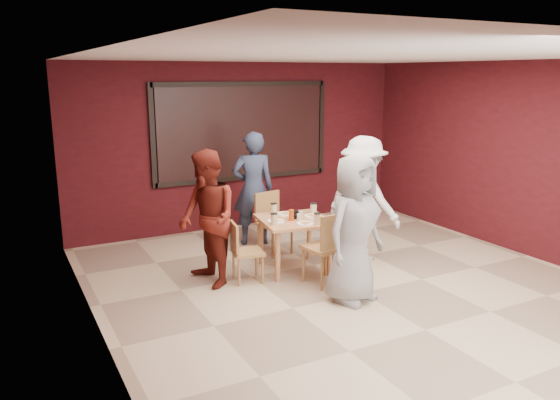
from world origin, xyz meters
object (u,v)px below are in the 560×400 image
dining_table (294,225)px  chair_front (329,244)px  chair_back (272,219)px  diner_left (208,219)px  chair_left (243,248)px  chair_right (350,226)px  diner_back (253,189)px  diner_front (354,229)px  diner_right (363,199)px

dining_table → chair_front: (0.10, -0.69, -0.09)m
chair_back → diner_left: diner_left is taller
chair_left → chair_right: chair_right is taller
dining_table → chair_front: bearing=-82.1°
chair_front → diner_left: size_ratio=0.55×
chair_left → diner_back: bearing=60.0°
chair_front → diner_front: (0.00, -0.52, 0.33)m
dining_table → diner_left: 1.24m
diner_left → diner_right: 2.27m
diner_left → diner_back: bearing=132.1°
diner_front → chair_right: bearing=38.7°
chair_back → chair_left: chair_back is taller
diner_front → diner_back: bearing=74.3°
chair_back → chair_left: bearing=-134.4°
diner_right → dining_table: bearing=65.4°
chair_right → diner_back: (-0.85, 1.39, 0.37)m
diner_back → diner_right: 1.75m
diner_front → diner_right: diner_right is taller
chair_back → chair_left: size_ratio=1.15×
chair_right → diner_front: bearing=-123.5°
dining_table → diner_front: diner_front is taller
chair_right → dining_table: bearing=174.8°
chair_front → diner_back: 2.04m
chair_back → diner_right: 1.38m
chair_front → chair_right: (0.76, 0.62, -0.02)m
dining_table → chair_left: dining_table is taller
chair_front → chair_left: 1.09m
chair_front → chair_left: (-0.90, 0.61, -0.09)m
chair_back → dining_table: bearing=-95.1°
diner_left → chair_left: bearing=70.0°
diner_right → diner_left: bearing=67.1°
diner_right → chair_right: bearing=67.1°
chair_left → diner_left: 0.60m
dining_table → chair_back: (0.07, 0.81, -0.12)m
diner_front → diner_right: 1.48m
dining_table → chair_back: chair_back is taller
chair_back → diner_left: size_ratio=0.53×
diner_right → diner_back: bearing=16.9°
diner_back → diner_left: 1.77m
diner_left → chair_front: bearing=56.7°
diner_front → diner_right: bearing=32.0°
chair_back → diner_right: diner_right is taller
diner_front → chair_left: bearing=110.7°
chair_left → chair_right: bearing=0.2°
chair_front → diner_left: diner_left is taller
diner_back → diner_left: bearing=63.5°
dining_table → chair_front: 0.71m
chair_back → diner_back: size_ratio=0.51×
chair_back → diner_left: 1.54m
dining_table → diner_back: (0.01, 1.32, 0.25)m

